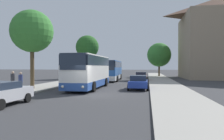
% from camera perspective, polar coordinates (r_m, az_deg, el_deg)
% --- Properties ---
extents(ground_plane, '(300.00, 300.00, 0.00)m').
position_cam_1_polar(ground_plane, '(18.49, -5.82, -6.50)').
color(ground_plane, '#38383A').
rests_on(ground_plane, ground).
extents(sidewalk_left, '(4.00, 120.00, 0.15)m').
position_cam_1_polar(sidewalk_left, '(21.39, -24.33, -5.37)').
color(sidewalk_left, '#A39E93').
rests_on(sidewalk_left, ground_plane).
extents(sidewalk_right, '(4.00, 120.00, 0.15)m').
position_cam_1_polar(sidewalk_right, '(18.00, 16.39, -6.50)').
color(sidewalk_right, '#A39E93').
rests_on(sidewalk_right, ground_plane).
extents(bus_front, '(2.89, 10.39, 3.57)m').
position_cam_1_polar(bus_front, '(23.71, -6.10, -0.27)').
color(bus_front, '#2D519E').
rests_on(bus_front, ground_plane).
extents(bus_middle, '(3.07, 11.66, 3.33)m').
position_cam_1_polar(bus_middle, '(37.30, -0.09, -0.03)').
color(bus_middle, silver).
rests_on(bus_middle, ground_plane).
extents(parked_car_left_curb, '(2.11, 4.24, 1.46)m').
position_cam_1_polar(parked_car_left_curb, '(14.99, -26.95, -5.36)').
color(parked_car_left_curb, '#B7B7BC').
rests_on(parked_car_left_curb, ground_plane).
extents(parked_car_right_near, '(2.08, 4.19, 1.46)m').
position_cam_1_polar(parked_car_right_near, '(22.89, 6.93, -3.17)').
color(parked_car_right_near, '#233D9E').
rests_on(parked_car_right_near, ground_plane).
extents(parked_car_right_far, '(2.15, 4.34, 1.45)m').
position_cam_1_polar(parked_car_right_far, '(37.57, 7.61, -1.58)').
color(parked_car_right_far, red).
rests_on(parked_car_right_far, ground_plane).
extents(pedestrian_waiting_near, '(0.36, 0.36, 1.83)m').
position_cam_1_polar(pedestrian_waiting_near, '(21.24, -24.49, -2.69)').
color(pedestrian_waiting_near, '#23232D').
rests_on(pedestrian_waiting_near, sidewalk_left).
extents(pedestrian_walking_back, '(0.36, 0.36, 1.75)m').
position_cam_1_polar(pedestrian_walking_back, '(20.67, -22.77, -2.91)').
color(pedestrian_walking_back, '#23232D').
rests_on(pedestrian_walking_back, sidewalk_left).
extents(tree_left_near, '(4.61, 4.61, 8.47)m').
position_cam_1_polar(tree_left_near, '(44.16, -6.48, 5.97)').
color(tree_left_near, '#513D23').
rests_on(tree_left_near, sidewalk_left).
extents(tree_left_far, '(4.30, 4.30, 7.99)m').
position_cam_1_polar(tree_left_far, '(23.97, -20.16, 9.41)').
color(tree_left_far, brown).
rests_on(tree_left_far, sidewalk_left).
extents(tree_right_near, '(5.52, 5.52, 7.73)m').
position_cam_1_polar(tree_right_near, '(51.85, 12.21, 3.90)').
color(tree_right_near, brown).
rests_on(tree_right_near, sidewalk_right).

